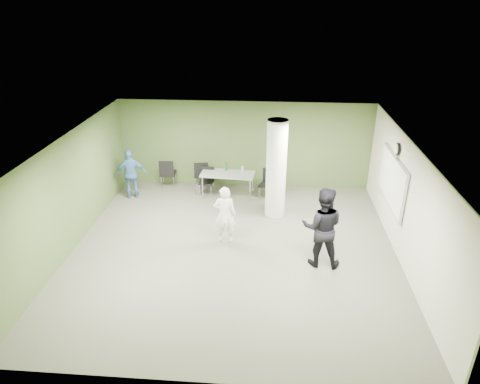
# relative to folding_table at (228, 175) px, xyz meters

# --- Properties ---
(floor) EXTENTS (8.00, 8.00, 0.00)m
(floor) POSITION_rel_folding_table_xyz_m (0.47, -3.09, -0.73)
(floor) COLOR #4E4D3D
(floor) RESTS_ON ground
(ceiling) EXTENTS (8.00, 8.00, 0.00)m
(ceiling) POSITION_rel_folding_table_xyz_m (0.47, -3.09, 2.07)
(ceiling) COLOR white
(ceiling) RESTS_ON wall_back
(wall_back) EXTENTS (8.00, 2.80, 0.02)m
(wall_back) POSITION_rel_folding_table_xyz_m (0.47, 0.91, 0.67)
(wall_back) COLOR #465C2B
(wall_back) RESTS_ON floor
(wall_left) EXTENTS (0.02, 8.00, 2.80)m
(wall_left) POSITION_rel_folding_table_xyz_m (-3.53, -3.09, 0.67)
(wall_left) COLOR #465C2B
(wall_left) RESTS_ON floor
(wall_right_cream) EXTENTS (0.02, 8.00, 2.80)m
(wall_right_cream) POSITION_rel_folding_table_xyz_m (4.47, -3.09, 0.67)
(wall_right_cream) COLOR beige
(wall_right_cream) RESTS_ON floor
(column) EXTENTS (0.56, 0.56, 2.80)m
(column) POSITION_rel_folding_table_xyz_m (1.47, -1.09, 0.67)
(column) COLOR silver
(column) RESTS_ON floor
(whiteboard) EXTENTS (0.05, 2.30, 1.30)m
(whiteboard) POSITION_rel_folding_table_xyz_m (4.39, -1.89, 0.77)
(whiteboard) COLOR silver
(whiteboard) RESTS_ON wall_right_cream
(wall_clock) EXTENTS (0.06, 0.32, 0.32)m
(wall_clock) POSITION_rel_folding_table_xyz_m (4.39, -1.89, 1.62)
(wall_clock) COLOR black
(wall_clock) RESTS_ON wall_right_cream
(folding_table) EXTENTS (1.68, 0.83, 1.03)m
(folding_table) POSITION_rel_folding_table_xyz_m (0.00, 0.00, 0.00)
(folding_table) COLOR gray
(folding_table) RESTS_ON floor
(wastebasket) EXTENTS (0.24, 0.24, 0.28)m
(wastebasket) POSITION_rel_folding_table_xyz_m (-0.95, 0.14, -0.59)
(wastebasket) COLOR #4C4C4C
(wastebasket) RESTS_ON floor
(chair_back_left) EXTENTS (0.51, 0.51, 0.98)m
(chair_back_left) POSITION_rel_folding_table_xyz_m (-2.01, 0.47, -0.16)
(chair_back_left) COLOR black
(chair_back_left) RESTS_ON floor
(chair_back_right) EXTENTS (0.54, 0.54, 0.96)m
(chair_back_right) POSITION_rel_folding_table_xyz_m (-0.90, 0.47, -0.17)
(chair_back_right) COLOR black
(chair_back_right) RESTS_ON floor
(chair_table_left) EXTENTS (0.47, 0.47, 0.87)m
(chair_table_left) POSITION_rel_folding_table_xyz_m (-0.68, 0.14, -0.22)
(chair_table_left) COLOR black
(chair_table_left) RESTS_ON floor
(chair_table_right) EXTENTS (0.57, 0.57, 0.90)m
(chair_table_right) POSITION_rel_folding_table_xyz_m (1.25, 0.04, -0.20)
(chair_table_right) COLOR black
(chair_table_right) RESTS_ON floor
(woman_white) EXTENTS (0.58, 0.40, 1.53)m
(woman_white) POSITION_rel_folding_table_xyz_m (0.21, -2.67, 0.04)
(woman_white) COLOR white
(woman_white) RESTS_ON floor
(man_black) EXTENTS (1.01, 0.82, 1.95)m
(man_black) POSITION_rel_folding_table_xyz_m (2.53, -3.48, 0.25)
(man_black) COLOR black
(man_black) RESTS_ON floor
(man_blue) EXTENTS (0.99, 0.62, 1.57)m
(man_blue) POSITION_rel_folding_table_xyz_m (-2.93, -0.31, 0.06)
(man_blue) COLOR teal
(man_blue) RESTS_ON floor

